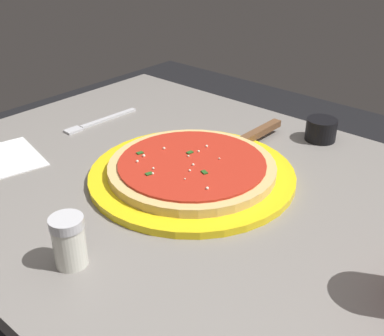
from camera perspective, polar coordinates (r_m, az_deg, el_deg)
The scene contains 8 objects.
restaurant_table at distance 0.90m, azimuth 1.98°, elevation -10.71°, with size 1.13×0.77×0.78m.
serving_plate at distance 0.86m, azimuth -0.00°, elevation -0.80°, with size 0.37×0.37×0.01m, color yellow.
pizza at distance 0.85m, azimuth -0.00°, elevation 0.15°, with size 0.30×0.30×0.02m.
pizza_server at distance 0.97m, azimuth 6.72°, elevation 3.47°, with size 0.07×0.22×0.01m.
cup_small_sauce at distance 1.03m, azimuth 15.05°, elevation 4.42°, with size 0.06×0.06×0.05m, color black.
napkin_folded_right at distance 1.00m, azimuth -20.71°, elevation 1.24°, with size 0.15×0.10×0.00m, color white.
fork at distance 1.11m, azimuth -11.06°, elevation 5.41°, with size 0.03×0.19×0.00m.
parmesan_shaker at distance 0.66m, azimuth -14.38°, elevation -8.38°, with size 0.05×0.05×0.07m.
Camera 1 is at (-0.44, 0.55, 1.20)m, focal length 44.99 mm.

